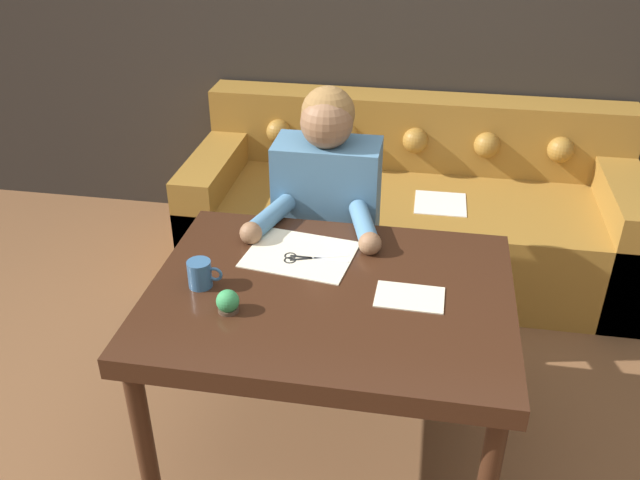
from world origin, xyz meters
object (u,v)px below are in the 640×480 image
Objects in this scene: couch at (409,212)px; pin_cushion at (228,302)px; dining_table at (330,310)px; person at (327,229)px; mug at (200,274)px; scissors at (304,258)px.

couch is 1.69m from pin_cushion.
couch is (0.20, 1.39, -0.36)m from dining_table.
person reaches higher than mug.
mug reaches higher than scissors.
couch is 1.86× the size of person.
mug is (-0.41, -0.05, 0.12)m from dining_table.
person is at bearing 65.65° from mug.
mug reaches higher than couch.
dining_table is at bearing -55.05° from scissors.
couch is 0.90m from person.
couch reaches higher than scissors.
dining_table is at bearing 29.86° from pin_cushion.
scissors is at bearing 124.95° from dining_table.
scissors is (-0.12, 0.16, 0.08)m from dining_table.
mug is at bearing -112.71° from couch.
mug is (-0.29, -0.21, 0.04)m from scissors.
dining_table is 5.15× the size of scissors.
scissors is at bearing -90.54° from person.
pin_cushion reaches higher than dining_table.
dining_table is 0.62m from person.
couch is at bearing 67.29° from mug.
person reaches higher than dining_table.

